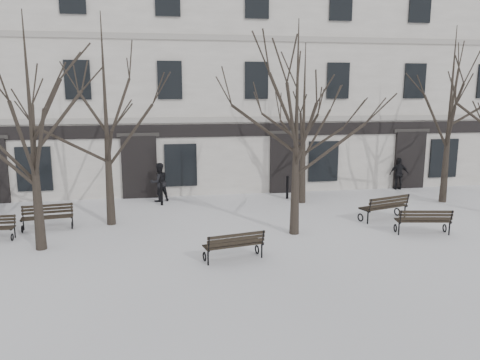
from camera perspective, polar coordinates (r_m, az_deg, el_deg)
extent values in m
plane|color=white|center=(14.94, 0.51, -8.47)|extent=(100.00, 100.00, 0.00)
cube|color=silver|center=(26.99, -4.47, 12.02)|extent=(40.00, 10.00, 11.00)
cube|color=#A19C94|center=(22.02, -3.17, 7.36)|extent=(40.00, 0.12, 0.25)
cube|color=#A19C94|center=(22.11, -3.28, 16.97)|extent=(40.00, 0.12, 0.25)
cube|color=black|center=(22.05, -3.16, 6.06)|extent=(40.00, 0.10, 0.60)
cube|color=black|center=(22.79, -23.79, 1.25)|extent=(1.50, 0.14, 2.00)
cube|color=black|center=(22.11, -12.16, 1.53)|extent=(1.60, 0.22, 2.90)
cube|color=#2D2B28|center=(21.88, -12.32, 5.39)|extent=(1.90, 0.08, 0.18)
cube|color=black|center=(22.11, -7.24, 1.82)|extent=(1.50, 0.14, 2.00)
cube|color=black|center=(22.89, 5.63, 2.04)|extent=(1.60, 0.22, 2.90)
cube|color=#2D2B28|center=(22.67, 5.73, 5.77)|extent=(1.90, 0.08, 0.18)
cube|color=black|center=(23.46, 10.12, 2.26)|extent=(1.50, 0.14, 2.00)
cube|color=black|center=(25.38, 19.95, 2.30)|extent=(1.60, 0.22, 2.90)
cube|color=#2D2B28|center=(25.18, 20.22, 5.67)|extent=(1.90, 0.08, 0.18)
cube|color=black|center=(26.37, 23.55, 2.46)|extent=(1.50, 0.14, 2.00)
cube|color=black|center=(22.10, -19.19, 11.46)|extent=(1.10, 0.14, 1.70)
cube|color=black|center=(21.83, -8.56, 11.95)|extent=(1.10, 0.14, 1.70)
cube|color=black|center=(22.28, 2.01, 12.04)|extent=(1.10, 0.14, 1.70)
cube|color=black|center=(23.42, 11.85, 11.76)|extent=(1.10, 0.14, 1.70)
cube|color=black|center=(23.76, 12.21, 20.47)|extent=(1.10, 0.14, 1.70)
cube|color=black|center=(25.15, 20.53, 11.24)|extent=(1.10, 0.14, 1.70)
cube|color=black|center=(25.47, 21.10, 19.34)|extent=(1.10, 0.14, 1.70)
cone|color=black|center=(15.85, -23.43, -2.51)|extent=(0.34, 0.34, 3.05)
cone|color=black|center=(16.25, 6.72, -1.38)|extent=(0.34, 0.34, 3.04)
cone|color=black|center=(17.93, -15.64, -0.27)|extent=(0.34, 0.34, 3.21)
cone|color=black|center=(20.88, 7.62, 1.15)|extent=(0.34, 0.34, 2.91)
cone|color=black|center=(22.72, 23.74, 1.50)|extent=(0.34, 0.34, 3.21)
torus|color=black|center=(17.46, -26.02, -6.29)|extent=(0.05, 0.26, 0.26)
cylinder|color=black|center=(17.74, -25.75, -5.75)|extent=(0.04, 0.04, 0.40)
cube|color=black|center=(17.53, -25.95, -5.27)|extent=(0.05, 0.49, 0.04)
cylinder|color=black|center=(17.70, -25.79, -4.50)|extent=(0.04, 0.13, 0.45)
torus|color=black|center=(14.52, 2.09, -8.47)|extent=(0.11, 0.29, 0.29)
cylinder|color=black|center=(14.19, 2.67, -8.59)|extent=(0.05, 0.05, 0.45)
cube|color=black|center=(14.27, 2.38, -7.52)|extent=(0.16, 0.54, 0.05)
torus|color=black|center=(13.97, -4.36, -9.29)|extent=(0.11, 0.29, 0.29)
cylinder|color=black|center=(13.62, -3.91, -9.44)|extent=(0.05, 0.05, 0.45)
cube|color=black|center=(13.71, -4.15, -8.33)|extent=(0.16, 0.54, 0.05)
cube|color=black|center=(14.15, -1.13, -7.59)|extent=(1.77, 0.45, 0.03)
cube|color=black|center=(14.03, -0.93, -7.75)|extent=(1.77, 0.45, 0.03)
cube|color=black|center=(13.91, -0.73, -7.93)|extent=(1.77, 0.45, 0.03)
cube|color=black|center=(13.78, -0.52, -8.10)|extent=(1.77, 0.45, 0.03)
cube|color=black|center=(13.71, -0.46, -7.64)|extent=(1.76, 0.40, 0.09)
cube|color=black|center=(13.65, -0.43, -7.19)|extent=(1.76, 0.40, 0.09)
cube|color=black|center=(13.59, -0.40, -6.74)|extent=(1.76, 0.40, 0.09)
cylinder|color=black|center=(13.98, 2.82, -7.06)|extent=(0.07, 0.15, 0.49)
cylinder|color=black|center=(13.41, -3.83, -7.87)|extent=(0.07, 0.15, 0.49)
torus|color=black|center=(18.17, 23.67, -5.39)|extent=(0.10, 0.30, 0.30)
cylinder|color=black|center=(17.82, 24.15, -5.45)|extent=(0.05, 0.05, 0.46)
cube|color=black|center=(17.93, 23.97, -4.58)|extent=(0.15, 0.57, 0.05)
torus|color=black|center=(17.55, 18.40, -5.58)|extent=(0.10, 0.30, 0.30)
cylinder|color=black|center=(17.19, 18.80, -5.64)|extent=(0.05, 0.05, 0.46)
cube|color=black|center=(17.30, 18.65, -4.74)|extent=(0.15, 0.57, 0.05)
cube|color=black|center=(17.79, 21.11, -4.40)|extent=(1.84, 0.41, 0.04)
cube|color=black|center=(17.66, 21.27, -4.53)|extent=(1.84, 0.41, 0.04)
cube|color=black|center=(17.53, 21.44, -4.65)|extent=(1.84, 0.41, 0.04)
cube|color=black|center=(17.40, 21.61, -4.77)|extent=(1.84, 0.41, 0.04)
cube|color=black|center=(17.33, 21.69, -4.38)|extent=(1.83, 0.36, 0.09)
cube|color=black|center=(17.28, 21.74, -4.01)|extent=(1.83, 0.36, 0.09)
cube|color=black|center=(17.23, 21.80, -3.63)|extent=(1.83, 0.36, 0.09)
cylinder|color=black|center=(17.64, 24.37, -4.16)|extent=(0.07, 0.15, 0.51)
cylinder|color=black|center=(17.00, 18.97, -4.31)|extent=(0.07, 0.15, 0.51)
torus|color=black|center=(18.25, -25.02, -5.46)|extent=(0.08, 0.29, 0.28)
cylinder|color=black|center=(18.56, -24.89, -4.91)|extent=(0.05, 0.05, 0.44)
cube|color=black|center=(18.34, -25.02, -4.40)|extent=(0.12, 0.54, 0.05)
torus|color=black|center=(18.08, -19.78, -5.21)|extent=(0.08, 0.29, 0.28)
cylinder|color=black|center=(18.40, -19.75, -4.67)|extent=(0.05, 0.05, 0.44)
cube|color=black|center=(18.17, -19.82, -4.15)|extent=(0.12, 0.54, 0.05)
cube|color=black|center=(18.02, -22.50, -4.39)|extent=(1.76, 0.31, 0.03)
cube|color=black|center=(18.16, -22.46, -4.28)|extent=(1.76, 0.31, 0.03)
cube|color=black|center=(18.29, -22.42, -4.17)|extent=(1.76, 0.31, 0.03)
cube|color=black|center=(18.42, -22.38, -4.06)|extent=(1.76, 0.31, 0.03)
cube|color=black|center=(18.43, -22.40, -3.65)|extent=(1.75, 0.26, 0.09)
cube|color=black|center=(18.42, -22.42, -3.28)|extent=(1.75, 0.26, 0.09)
cube|color=black|center=(18.41, -22.44, -2.91)|extent=(1.75, 0.26, 0.09)
cylinder|color=black|center=(18.54, -24.96, -3.61)|extent=(0.06, 0.14, 0.49)
cylinder|color=black|center=(18.37, -19.82, -3.36)|extent=(0.06, 0.14, 0.49)
torus|color=black|center=(19.82, 18.60, -3.69)|extent=(0.15, 0.32, 0.32)
cylinder|color=black|center=(19.53, 19.45, -3.67)|extent=(0.06, 0.06, 0.50)
cube|color=black|center=(19.61, 19.07, -2.84)|extent=(0.23, 0.60, 0.06)
torus|color=black|center=(18.55, 14.47, -4.45)|extent=(0.15, 0.32, 0.32)
cylinder|color=black|center=(18.24, 15.31, -4.44)|extent=(0.06, 0.06, 0.50)
cube|color=black|center=(18.32, 14.93, -3.55)|extent=(0.23, 0.60, 0.06)
cube|color=black|center=(19.12, 16.57, -2.97)|extent=(1.94, 0.69, 0.04)
cube|color=black|center=(19.01, 16.89, -3.06)|extent=(1.94, 0.69, 0.04)
cube|color=black|center=(18.90, 17.22, -3.16)|extent=(1.94, 0.69, 0.04)
cube|color=black|center=(18.79, 17.55, -3.26)|extent=(1.94, 0.69, 0.04)
cube|color=black|center=(18.73, 17.67, -2.86)|extent=(1.93, 0.63, 0.10)
cube|color=black|center=(18.68, 17.74, -2.47)|extent=(1.93, 0.63, 0.10)
cube|color=black|center=(18.63, 17.82, -2.09)|extent=(1.93, 0.63, 0.10)
cylinder|color=black|center=(19.36, 19.73, -2.37)|extent=(0.09, 0.17, 0.55)
cylinder|color=black|center=(18.06, 15.57, -3.06)|extent=(0.09, 0.17, 0.55)
cylinder|color=black|center=(20.68, -9.53, -1.73)|extent=(0.12, 0.12, 0.97)
sphere|color=black|center=(20.57, -9.57, -0.35)|extent=(0.14, 0.14, 0.14)
cylinder|color=black|center=(21.75, 5.79, -0.98)|extent=(0.12, 0.12, 0.99)
sphere|color=black|center=(21.65, 5.81, 0.35)|extent=(0.14, 0.14, 0.14)
imported|color=black|center=(21.54, -9.75, -2.56)|extent=(1.05, 0.95, 1.75)
imported|color=black|center=(25.07, 18.69, -1.08)|extent=(0.99, 0.52, 1.61)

